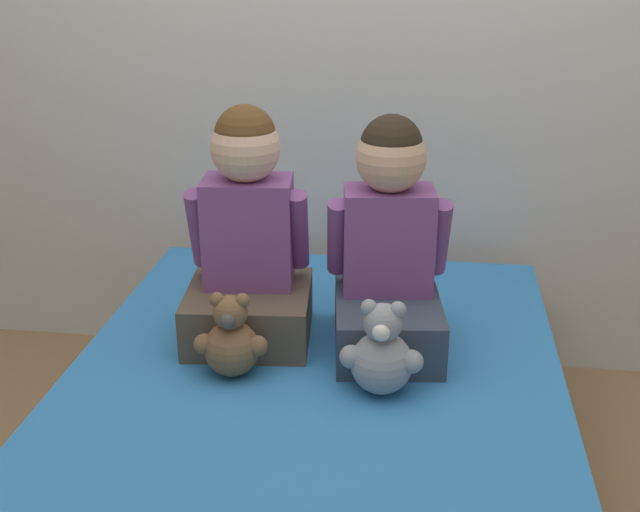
# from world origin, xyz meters

# --- Properties ---
(wall_behind_bed) EXTENTS (8.00, 0.06, 2.50)m
(wall_behind_bed) POSITION_xyz_m (0.00, 1.06, 1.25)
(wall_behind_bed) COLOR silver
(wall_behind_bed) RESTS_ON ground_plane
(bed) EXTENTS (1.31, 1.85, 0.45)m
(bed) POSITION_xyz_m (0.00, 0.00, 0.22)
(bed) COLOR #473828
(bed) RESTS_ON ground_plane
(child_on_left) EXTENTS (0.37, 0.36, 0.65)m
(child_on_left) POSITION_xyz_m (-0.21, 0.30, 0.73)
(child_on_left) COLOR brown
(child_on_left) RESTS_ON bed
(child_on_right) EXTENTS (0.35, 0.42, 0.64)m
(child_on_right) POSITION_xyz_m (0.18, 0.30, 0.72)
(child_on_right) COLOR #384251
(child_on_right) RESTS_ON bed
(teddy_bear_held_by_left_child) EXTENTS (0.19, 0.14, 0.23)m
(teddy_bear_held_by_left_child) POSITION_xyz_m (-0.21, 0.07, 0.54)
(teddy_bear_held_by_left_child) COLOR brown
(teddy_bear_held_by_left_child) RESTS_ON bed
(teddy_bear_held_by_right_child) EXTENTS (0.21, 0.16, 0.25)m
(teddy_bear_held_by_right_child) POSITION_xyz_m (0.18, 0.03, 0.55)
(teddy_bear_held_by_right_child) COLOR #939399
(teddy_bear_held_by_right_child) RESTS_ON bed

